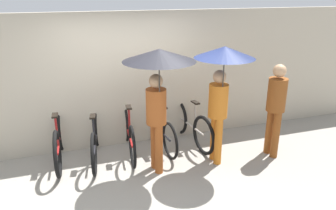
{
  "coord_description": "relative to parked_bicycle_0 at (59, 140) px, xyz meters",
  "views": [
    {
      "loc": [
        -1.03,
        -4.12,
        2.84
      ],
      "look_at": [
        0.6,
        0.78,
        1.0
      ],
      "focal_mm": 35.0,
      "sensor_mm": 36.0,
      "label": 1
    }
  ],
  "objects": [
    {
      "name": "ground_plane",
      "position": [
        1.2,
        -1.28,
        -0.4
      ],
      "size": [
        30.0,
        30.0,
        0.0
      ],
      "primitive_type": "plane",
      "color": "gray"
    },
    {
      "name": "back_wall",
      "position": [
        1.2,
        0.39,
        0.84
      ],
      "size": [
        11.61,
        0.12,
        2.48
      ],
      "color": "#B2A893",
      "rests_on": "ground"
    },
    {
      "name": "parked_bicycle_0",
      "position": [
        0.0,
        0.0,
        0.0
      ],
      "size": [
        0.44,
        1.75,
        1.09
      ],
      "rotation": [
        0.0,
        0.0,
        1.51
      ],
      "color": "black",
      "rests_on": "ground"
    },
    {
      "name": "parked_bicycle_1",
      "position": [
        0.6,
        -0.08,
        -0.02
      ],
      "size": [
        0.47,
        1.78,
        1.11
      ],
      "rotation": [
        0.0,
        0.0,
        1.41
      ],
      "color": "black",
      "rests_on": "ground"
    },
    {
      "name": "parked_bicycle_2",
      "position": [
        1.2,
        -0.05,
        -0.01
      ],
      "size": [
        0.44,
        1.78,
        1.05
      ],
      "rotation": [
        0.0,
        0.0,
        1.47
      ],
      "color": "black",
      "rests_on": "ground"
    },
    {
      "name": "parked_bicycle_3",
      "position": [
        1.8,
        -0.02,
        -0.04
      ],
      "size": [
        0.44,
        1.63,
        1.02
      ],
      "rotation": [
        0.0,
        0.0,
        1.63
      ],
      "color": "black",
      "rests_on": "ground"
    },
    {
      "name": "parked_bicycle_4",
      "position": [
        2.41,
        -0.02,
        -0.02
      ],
      "size": [
        0.44,
        1.73,
        1.05
      ],
      "rotation": [
        0.0,
        0.0,
        1.68
      ],
      "color": "black",
      "rests_on": "ground"
    },
    {
      "name": "pedestrian_leading",
      "position": [
        1.51,
        -0.91,
        1.23
      ],
      "size": [
        1.08,
        1.08,
        2.03
      ],
      "rotation": [
        0.0,
        0.0,
        3.24
      ],
      "color": "#9E4C1E",
      "rests_on": "ground"
    },
    {
      "name": "pedestrian_center",
      "position": [
        2.55,
        -0.93,
        1.16
      ],
      "size": [
        0.94,
        0.94,
        2.02
      ],
      "rotation": [
        0.0,
        0.0,
        3.08
      ],
      "color": "#C66B1E",
      "rests_on": "ground"
    },
    {
      "name": "pedestrian_trailing",
      "position": [
        3.6,
        -0.95,
        0.58
      ],
      "size": [
        0.32,
        0.32,
        1.67
      ],
      "rotation": [
        0.0,
        0.0,
        3.19
      ],
      "color": "brown",
      "rests_on": "ground"
    }
  ]
}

